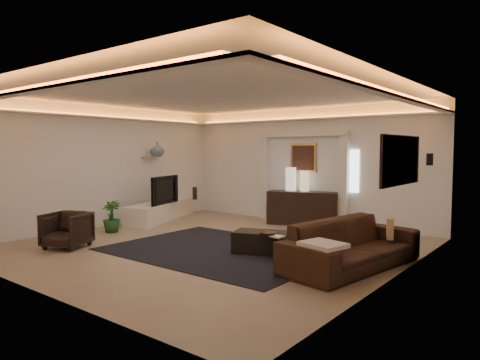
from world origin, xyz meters
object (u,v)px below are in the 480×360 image
Objects in this scene: armchair at (67,230)px; console at (303,209)px; sofa at (352,244)px; coffee_table at (262,242)px.

console is at bearing 43.29° from armchair.
sofa is 5.23m from armchair.
sofa reaches higher than coffee_table.
sofa is 1.69m from coffee_table.
sofa is at bearing -68.86° from console.
console is 3.98m from sofa.
armchair is (-2.22, -5.01, -0.06)m from console.
console is 0.66× the size of sofa.
sofa is 3.43× the size of armchair.
coffee_table is at bearing 8.78° from armchair.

